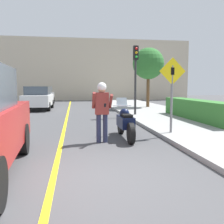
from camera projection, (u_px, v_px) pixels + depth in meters
ground_plane at (86, 179)px, 4.55m from camera, size 80.00×80.00×0.00m
sidewalk_curb at (211, 130)px, 9.20m from camera, size 4.40×44.00×0.13m
road_center_line at (65, 127)px, 10.36m from camera, size 0.12×36.00×0.01m
building_backdrop at (75, 70)px, 29.75m from camera, size 28.00×1.20×7.29m
motorcycle at (125, 123)px, 8.08m from camera, size 0.62×2.26×1.30m
person_biker at (102, 105)px, 7.43m from camera, size 0.59×0.49×1.81m
crossing_sign at (172, 88)px, 8.31m from camera, size 0.91×0.08×2.51m
traffic_light at (136, 67)px, 13.60m from camera, size 0.26×0.30×3.74m
hedge_row at (197, 110)px, 11.88m from camera, size 0.90×5.88×0.91m
street_tree at (148, 64)px, 18.65m from camera, size 2.34×2.34×4.42m
parked_car_white at (38, 98)px, 17.95m from camera, size 1.88×4.20×1.68m
parked_car_grey at (43, 95)px, 23.15m from camera, size 1.88×4.20×1.68m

